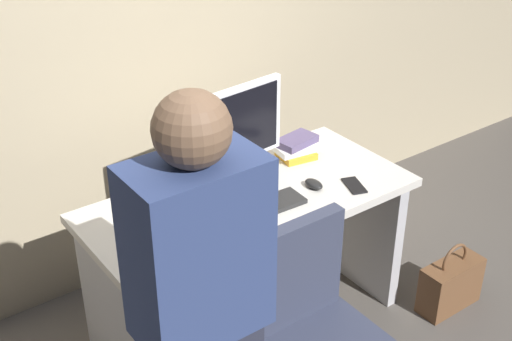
% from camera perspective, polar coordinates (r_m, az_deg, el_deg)
% --- Properties ---
extents(ground_plane, '(9.00, 9.00, 0.00)m').
position_cam_1_polar(ground_plane, '(3.47, -0.50, -12.74)').
color(ground_plane, '#4C4742').
extents(desk, '(1.47, 0.69, 0.75)m').
position_cam_1_polar(desk, '(3.15, -0.54, -5.69)').
color(desk, beige).
rests_on(desk, ground).
extents(person_at_desk, '(0.40, 0.24, 1.64)m').
position_cam_1_polar(person_at_desk, '(2.20, -4.53, -12.94)').
color(person_at_desk, '#262838').
rests_on(person_at_desk, ground).
extents(monitor, '(0.54, 0.16, 0.46)m').
position_cam_1_polar(monitor, '(3.01, -1.91, 3.30)').
color(monitor, silver).
rests_on(monitor, desk).
extents(keyboard, '(0.44, 0.15, 0.02)m').
position_cam_1_polar(keyboard, '(2.91, 0.16, -3.23)').
color(keyboard, '#262626').
rests_on(keyboard, desk).
extents(mouse, '(0.06, 0.10, 0.03)m').
position_cam_1_polar(mouse, '(3.09, 4.83, -1.13)').
color(mouse, black).
rests_on(mouse, desk).
extents(cup_near_keyboard, '(0.07, 0.07, 0.10)m').
position_cam_1_polar(cup_near_keyboard, '(2.69, -4.55, -5.24)').
color(cup_near_keyboard, '#3372B2').
rests_on(cup_near_keyboard, desk).
extents(book_stack, '(0.22, 0.17, 0.10)m').
position_cam_1_polar(book_stack, '(3.33, 3.38, 1.92)').
color(book_stack, gold).
rests_on(book_stack, desk).
extents(cell_phone, '(0.11, 0.16, 0.01)m').
position_cam_1_polar(cell_phone, '(3.12, 8.17, -1.24)').
color(cell_phone, black).
rests_on(cell_phone, desk).
extents(handbag, '(0.34, 0.14, 0.38)m').
position_cam_1_polar(handbag, '(3.63, 15.87, -9.08)').
color(handbag, brown).
rests_on(handbag, ground).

